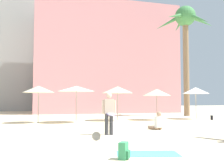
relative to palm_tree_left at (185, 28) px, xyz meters
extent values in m
plane|color=beige|center=(-11.16, -16.90, -8.45)|extent=(120.00, 120.00, 0.00)
cube|color=pink|center=(-5.68, 10.01, -1.99)|extent=(16.84, 8.55, 12.92)
cube|color=#A8A8A3|center=(-18.39, 19.87, 7.24)|extent=(19.02, 8.52, 31.37)
cylinder|color=#896B4C|center=(0.02, 0.00, -3.65)|extent=(0.54, 0.54, 9.59)
sphere|color=#428447|center=(0.02, 0.00, 1.14)|extent=(1.96, 1.96, 1.96)
cone|color=#428447|center=(1.71, -0.13, 0.73)|extent=(2.58, 0.62, 1.24)
cone|color=#428447|center=(0.33, 1.68, 0.79)|extent=(0.89, 2.61, 1.12)
cone|color=#428447|center=(-1.38, 0.87, 0.60)|extent=(2.35, 1.68, 1.47)
cone|color=#428447|center=(-1.47, -0.84, 0.77)|extent=(2.45, 1.63, 1.15)
cone|color=#428447|center=(0.47, -1.53, 0.49)|extent=(1.10, 2.44, 1.67)
cylinder|color=gray|center=(-13.53, -4.34, -7.25)|extent=(0.06, 0.06, 2.40)
cone|color=beige|center=(-13.53, -4.34, -6.27)|extent=(2.07, 2.07, 0.43)
cylinder|color=gray|center=(-7.96, -3.83, -7.21)|extent=(0.06, 0.06, 2.48)
cone|color=beige|center=(-7.96, -3.83, -6.22)|extent=(2.26, 2.26, 0.49)
cylinder|color=gray|center=(-4.99, -4.12, -7.29)|extent=(0.06, 0.06, 2.31)
cone|color=beige|center=(-4.99, -4.12, -6.39)|extent=(2.10, 2.10, 0.51)
cylinder|color=gray|center=(-1.57, -3.97, -7.21)|extent=(0.06, 0.06, 2.48)
cone|color=white|center=(-1.57, -3.97, -6.22)|extent=(2.08, 2.08, 0.50)
cylinder|color=gray|center=(-11.10, -4.73, -7.24)|extent=(0.06, 0.06, 2.41)
cone|color=white|center=(-11.10, -4.73, -6.22)|extent=(2.47, 2.47, 0.36)
cube|color=#4CC6D6|center=(-10.63, -15.60, -8.44)|extent=(1.82, 1.22, 0.01)
cube|color=#358B58|center=(-11.47, -16.05, -8.24)|extent=(0.32, 0.35, 0.42)
cube|color=#2A6F46|center=(-11.37, -16.12, -8.32)|extent=(0.17, 0.21, 0.18)
cylinder|color=#3D3D42|center=(-10.73, -11.45, -8.00)|extent=(0.18, 0.18, 0.89)
cylinder|color=#3D3D42|center=(-10.53, -11.47, -8.00)|extent=(0.18, 0.18, 0.89)
cube|color=beige|center=(-10.63, -11.46, -7.25)|extent=(0.42, 0.26, 0.62)
sphere|color=beige|center=(-10.63, -11.46, -6.80)|extent=(0.27, 0.27, 0.24)
cylinder|color=beige|center=(-10.88, -11.43, -7.28)|extent=(0.11, 0.11, 0.59)
cylinder|color=beige|center=(-10.38, -11.49, -7.28)|extent=(0.11, 0.11, 0.59)
ellipsoid|color=#B2B2B7|center=(-10.63, -11.76, -7.55)|extent=(0.92, 2.78, 0.09)
ellipsoid|color=#3A0F94|center=(-10.63, -11.76, -7.55)|extent=(0.95, 2.80, 0.05)
cube|color=black|center=(-10.87, -12.84, -7.68)|extent=(0.04, 0.10, 0.18)
cube|color=black|center=(-6.92, -13.29, -7.68)|extent=(0.06, 0.10, 0.18)
cylinder|color=tan|center=(-7.91, -9.90, -8.37)|extent=(0.28, 0.79, 0.16)
cylinder|color=tan|center=(-7.71, -9.87, -8.37)|extent=(0.28, 0.79, 0.16)
cube|color=white|center=(-7.75, -10.26, -8.07)|extent=(0.43, 0.28, 0.52)
sphere|color=tan|center=(-7.75, -10.26, -7.67)|extent=(0.27, 0.27, 0.24)
camera|label=1|loc=(-13.51, -22.37, -7.00)|focal=42.59mm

